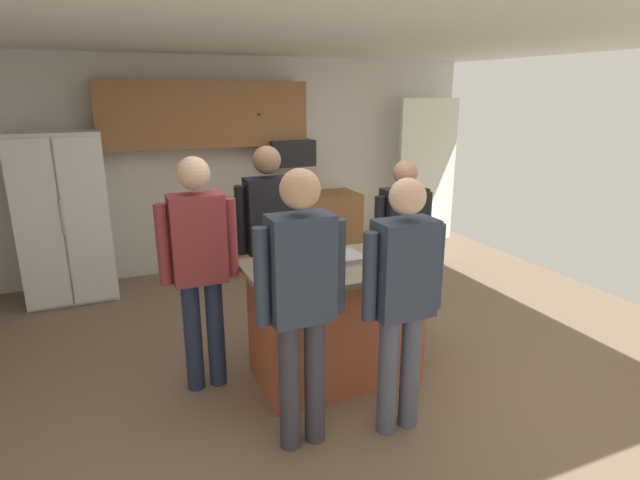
% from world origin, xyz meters
% --- Properties ---
extents(floor, '(7.04, 7.04, 0.00)m').
position_xyz_m(floor, '(0.00, 0.00, 0.00)').
color(floor, '#7F6B56').
rests_on(floor, ground).
extents(ceiling, '(7.04, 7.04, 0.00)m').
position_xyz_m(ceiling, '(0.00, 0.00, 2.60)').
color(ceiling, white).
extents(back_wall, '(6.40, 0.10, 2.60)m').
position_xyz_m(back_wall, '(0.00, 2.80, 1.30)').
color(back_wall, silver).
rests_on(back_wall, ground).
extents(french_door_window_panel, '(0.90, 0.06, 2.00)m').
position_xyz_m(french_door_window_panel, '(2.60, 2.40, 1.10)').
color(french_door_window_panel, white).
rests_on(french_door_window_panel, ground).
extents(cabinet_run_upper, '(2.40, 0.38, 0.75)m').
position_xyz_m(cabinet_run_upper, '(-0.40, 2.60, 1.93)').
color(cabinet_run_upper, '#936038').
extents(cabinet_run_lower, '(1.80, 0.63, 0.90)m').
position_xyz_m(cabinet_run_lower, '(0.60, 2.48, 0.45)').
color(cabinet_run_lower, '#936038').
rests_on(cabinet_run_lower, ground).
extents(refrigerator, '(0.89, 0.76, 1.80)m').
position_xyz_m(refrigerator, '(-2.00, 2.38, 0.90)').
color(refrigerator, white).
rests_on(refrigerator, ground).
extents(microwave_over_range, '(0.56, 0.40, 0.32)m').
position_xyz_m(microwave_over_range, '(0.60, 2.50, 1.45)').
color(microwave_over_range, black).
extents(kitchen_island, '(1.35, 0.83, 0.94)m').
position_xyz_m(kitchen_island, '(-0.04, -0.27, 0.48)').
color(kitchen_island, '#AD5638').
rests_on(kitchen_island, ground).
extents(person_guest_right, '(0.57, 0.23, 1.78)m').
position_xyz_m(person_guest_right, '(-0.57, -0.92, 1.04)').
color(person_guest_right, '#383842').
rests_on(person_guest_right, ground).
extents(person_host_foreground, '(0.57, 0.23, 1.76)m').
position_xyz_m(person_host_foreground, '(-0.33, 0.47, 1.03)').
color(person_host_foreground, tan).
rests_on(person_host_foreground, ground).
extents(person_elder_center, '(0.57, 0.22, 1.70)m').
position_xyz_m(person_elder_center, '(0.07, -1.03, 0.99)').
color(person_elder_center, '#4C5166').
rests_on(person_elder_center, ground).
extents(person_guest_left, '(0.57, 0.22, 1.63)m').
position_xyz_m(person_guest_left, '(0.81, 0.16, 0.93)').
color(person_guest_left, '#232D4C').
rests_on(person_guest_left, ground).
extents(person_guest_by_door, '(0.57, 0.23, 1.77)m').
position_xyz_m(person_guest_by_door, '(-1.00, -0.01, 1.03)').
color(person_guest_by_door, '#232D4C').
rests_on(person_guest_by_door, ground).
extents(glass_short_whisky, '(0.07, 0.07, 0.12)m').
position_xyz_m(glass_short_whisky, '(-0.53, -0.28, 1.00)').
color(glass_short_whisky, black).
rests_on(glass_short_whisky, kitchen_island).
extents(tumbler_amber, '(0.07, 0.07, 0.15)m').
position_xyz_m(tumbler_amber, '(-0.11, -0.41, 1.01)').
color(tumbler_amber, black).
rests_on(tumbler_amber, kitchen_island).
extents(glass_stout_tall, '(0.06, 0.06, 0.14)m').
position_xyz_m(glass_stout_tall, '(0.40, -0.49, 1.01)').
color(glass_stout_tall, black).
rests_on(glass_stout_tall, kitchen_island).
extents(mug_ceramic_white, '(0.13, 0.09, 0.10)m').
position_xyz_m(mug_ceramic_white, '(0.29, -0.22, 0.99)').
color(mug_ceramic_white, white).
rests_on(mug_ceramic_white, kitchen_island).
extents(serving_tray, '(0.44, 0.30, 0.04)m').
position_xyz_m(serving_tray, '(-0.02, -0.19, 0.96)').
color(serving_tray, '#B7B7BC').
rests_on(serving_tray, kitchen_island).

